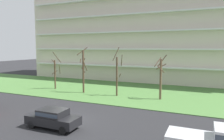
# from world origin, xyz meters

# --- Properties ---
(ground) EXTENTS (160.00, 160.00, 0.00)m
(ground) POSITION_xyz_m (0.00, 0.00, 0.00)
(ground) COLOR #232326
(grass_lawn_strip) EXTENTS (80.00, 16.00, 0.08)m
(grass_lawn_strip) POSITION_xyz_m (0.00, 14.00, 0.04)
(grass_lawn_strip) COLOR #477238
(grass_lawn_strip) RESTS_ON ground
(apartment_building) EXTENTS (48.60, 14.80, 18.81)m
(apartment_building) POSITION_xyz_m (0.00, 28.92, 9.41)
(apartment_building) COLOR beige
(apartment_building) RESTS_ON ground
(tree_far_left) EXTENTS (1.70, 1.99, 5.91)m
(tree_far_left) POSITION_xyz_m (-10.38, 11.28, 2.65)
(tree_far_left) COLOR #4C3828
(tree_far_left) RESTS_ON ground
(tree_left) EXTENTS (1.68, 1.70, 6.60)m
(tree_left) POSITION_xyz_m (-4.91, 10.65, 3.36)
(tree_left) COLOR #4C3828
(tree_left) RESTS_ON ground
(tree_center) EXTENTS (1.60, 1.29, 6.60)m
(tree_center) POSITION_xyz_m (0.30, 10.74, 2.98)
(tree_center) COLOR #4C3828
(tree_center) RESTS_ON ground
(tree_right) EXTENTS (1.46, 1.37, 5.67)m
(tree_right) POSITION_xyz_m (6.01, 11.11, 2.93)
(tree_right) COLOR brown
(tree_right) RESTS_ON ground
(sedan_black_center_right) EXTENTS (4.42, 1.85, 1.57)m
(sedan_black_center_right) POSITION_xyz_m (-0.06, -2.00, 0.87)
(sedan_black_center_right) COLOR black
(sedan_black_center_right) RESTS_ON ground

